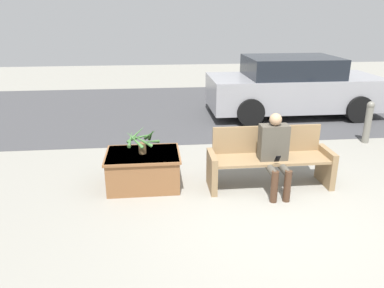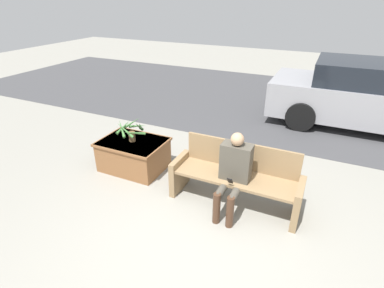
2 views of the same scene
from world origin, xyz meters
The scene contains 8 objects.
ground_plane centered at (0.00, 0.00, 0.00)m, with size 30.00×30.00×0.00m, color gray.
road_surface centered at (0.00, 5.97, 0.00)m, with size 20.00×6.00×0.01m, color #424244.
bench centered at (0.12, 1.01, 0.43)m, with size 1.89×0.56×0.90m.
person_seated centered at (0.13, 0.81, 0.65)m, with size 0.42×0.62×1.19m.
planter_box centered at (-1.81, 1.18, 0.29)m, with size 1.12×0.84×0.54m.
potted_plant centered at (-1.81, 1.18, 0.75)m, with size 0.52×0.51×0.42m.
parked_car centered at (1.96, 5.06, 0.74)m, with size 4.32×1.98×1.49m.
bollard_post centered at (2.72, 2.74, 0.46)m, with size 0.15×0.15×0.87m.
Camera 1 is at (-1.62, -4.17, 2.58)m, focal length 35.00 mm.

